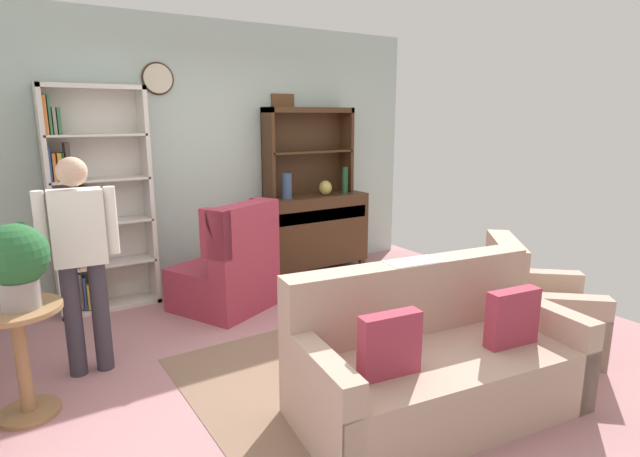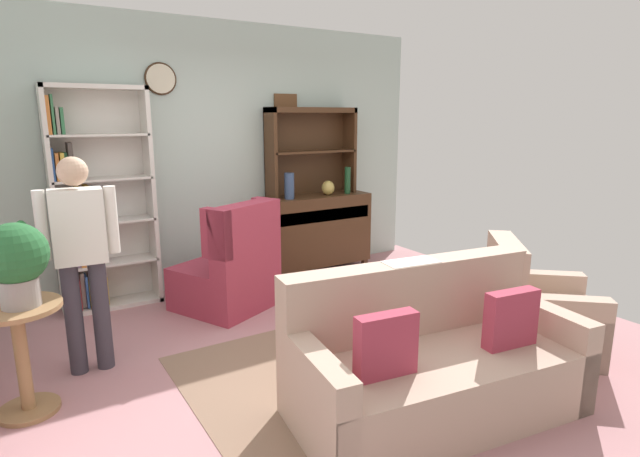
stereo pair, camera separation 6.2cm
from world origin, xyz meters
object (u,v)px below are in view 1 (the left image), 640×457
bottle_wine (345,180)px  person_reading (80,251)px  vase_round (325,188)px  coffee_table (371,310)px  couch_floral (434,362)px  sideboard_hutch (308,139)px  vase_tall (287,186)px  armchair_floral (534,313)px  book_stack (368,293)px  sideboard (313,229)px  potted_plant_large (15,260)px  wingback_chair (230,271)px  bookshelf (93,208)px  plant_stand (21,350)px

bottle_wine → person_reading: (-3.05, -1.12, -0.17)m
vase_round → coffee_table: bearing=-114.0°
couch_floral → person_reading: 2.50m
sideboard_hutch → coffee_table: 2.61m
vase_tall → armchair_floral: bearing=-73.4°
bottle_wine → book_stack: size_ratio=1.65×
sideboard → vase_tall: vase_tall is taller
book_stack → person_reading: bearing=158.2°
vase_tall → book_stack: (-0.34, -1.90, -0.61)m
sideboard_hutch → potted_plant_large: (-3.05, -1.73, -0.55)m
armchair_floral → potted_plant_large: bearing=162.5°
couch_floral → wingback_chair: size_ratio=1.80×
bookshelf → coffee_table: size_ratio=2.62×
bottle_wine → couch_floral: 3.19m
vase_round → plant_stand: bearing=-154.7°
wingback_chair → person_reading: size_ratio=0.68×
vase_round → sideboard: bearing=152.8°
bookshelf → wingback_chair: (1.04, -0.70, -0.60)m
vase_round → plant_stand: 3.61m
armchair_floral → wingback_chair: 2.70m
bookshelf → sideboard: (2.37, -0.08, -0.48)m
sideboard → vase_round: bearing=-27.2°
bottle_wine → plant_stand: size_ratio=0.44×
wingback_chair → coffee_table: wingback_chair is taller
sideboard → wingback_chair: wingback_chair is taller
bookshelf → vase_round: size_ratio=12.35×
couch_floral → coffee_table: size_ratio=2.37×
book_stack → vase_tall: bearing=80.0°
potted_plant_large → coffee_table: potted_plant_large is taller
bottle_wine → person_reading: person_reading is taller
book_stack → sideboard: bearing=69.9°
sideboard → couch_floral: 3.04m
wingback_chair → plant_stand: size_ratio=1.49×
person_reading → vase_tall: bearing=26.4°
sideboard → sideboard_hutch: 1.06m
sideboard → armchair_floral: bearing=-81.8°
sideboard → vase_round: vase_round is taller
bottle_wine → coffee_table: size_ratio=0.39×
sideboard → armchair_floral: sideboard is taller
couch_floral → armchair_floral: 1.32m
wingback_chair → sideboard: bearing=25.0°
potted_plant_large → book_stack: 2.42m
couch_floral → bookshelf: bearing=116.0°
vase_round → wingback_chair: (-1.45, -0.55, -0.62)m
armchair_floral → coffee_table: 1.32m
wingback_chair → potted_plant_large: bearing=-149.9°
sideboard_hutch → plant_stand: 3.70m
wingback_chair → person_reading: person_reading is taller
plant_stand → person_reading: 0.74m
sideboard → bottle_wine: bearing=-12.9°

